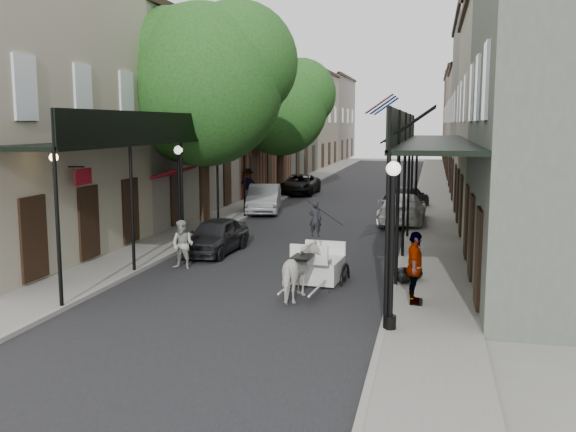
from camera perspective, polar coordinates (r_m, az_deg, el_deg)
The scene contains 24 objects.
ground at distance 17.24m, azimuth -4.36°, elevation -7.36°, with size 140.00×140.00×0.00m, color gray.
road at distance 36.49m, azimuth 4.89°, elevation 0.93°, with size 8.00×90.00×0.01m, color black.
sidewalk_left at distance 37.49m, azimuth -2.70°, elevation 1.23°, with size 2.20×90.00×0.12m, color gray.
sidewalk_right at distance 36.15m, azimuth 12.76°, elevation 0.77°, with size 2.20×90.00×0.12m, color gray.
building_row_left at distance 47.82m, azimuth -3.73°, elevation 8.96°, with size 5.00×80.00×10.50m, color #A09980.
building_row_right at distance 46.01m, azimuth 17.53°, elevation 8.63°, with size 5.00×80.00×10.50m, color gray.
gallery_left at distance 24.82m, azimuth -10.36°, elevation 6.77°, with size 2.20×18.05×4.88m.
gallery_right at distance 22.85m, azimuth 12.49°, elevation 6.60°, with size 2.20×18.05×4.88m.
tree_near at distance 27.65m, azimuth -6.69°, elevation 12.04°, with size 7.31×6.80×9.63m.
tree_far at distance 41.09m, azimuth -0.16°, elevation 9.92°, with size 6.45×6.00×8.61m.
lamppost_right_near at distance 14.12m, azimuth 9.21°, elevation -2.39°, with size 0.32×0.32×3.71m.
lamppost_left at distance 23.79m, azimuth -9.63°, elevation 1.90°, with size 0.32×0.32×3.71m.
lamppost_right_far at distance 33.97m, azimuth 11.34°, elevation 3.72°, with size 0.32×0.32×3.71m.
horse at distance 16.97m, azimuth 1.16°, elevation -5.01°, with size 0.80×1.75×1.48m, color silver.
carriage at distance 19.10m, azimuth 3.05°, elevation -2.85°, with size 1.63×2.26×2.47m.
pedestrian_walking at distance 20.73m, azimuth -9.33°, elevation -2.54°, with size 0.77×0.60×1.58m, color #9D9C94.
pedestrian_sidewalk_left at distance 38.12m, azimuth -3.58°, elevation 2.84°, with size 1.21×0.69×1.87m, color gray.
pedestrian_sidewalk_right at distance 16.39m, azimuth 11.20°, elevation -4.56°, with size 1.08×0.45×1.85m, color gray.
car_left_near at distance 23.09m, azimuth -6.47°, elevation -1.77°, with size 1.50×3.74×1.27m, color black.
car_left_mid at distance 33.38m, azimuth -2.14°, elevation 1.53°, with size 1.56×4.47×1.47m, color gray.
car_left_far at distance 42.22m, azimuth 1.04°, elevation 2.83°, with size 2.18×4.72×1.31m, color black.
car_right_near at distance 30.14m, azimuth 10.12°, elevation 0.65°, with size 2.01×4.95×1.44m, color silver.
car_right_far at distance 35.11m, azimuth 10.51°, elevation 1.65°, with size 1.62×4.02×1.37m, color black.
trash_bags at distance 18.77m, azimuth 10.60°, elevation -5.12°, with size 0.81×0.96×0.46m.
Camera 1 is at (4.92, -15.86, 4.63)m, focal length 40.00 mm.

